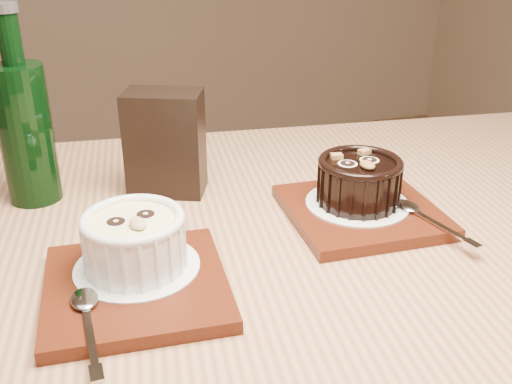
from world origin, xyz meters
TOP-DOWN VIEW (x-y plane):
  - table at (0.20, 0.13)m, footprint 1.28×0.92m
  - tray_left at (0.07, 0.08)m, footprint 0.19×0.19m
  - doily_left at (0.08, 0.11)m, footprint 0.13×0.13m
  - ramekin_white at (0.08, 0.11)m, footprint 0.11×0.11m
  - spoon_left at (0.02, 0.03)m, footprint 0.03×0.13m
  - tray_right at (0.36, 0.17)m, footprint 0.19×0.19m
  - doily_right at (0.36, 0.17)m, footprint 0.13×0.13m
  - ramekin_dark at (0.36, 0.17)m, footprint 0.10×0.10m
  - spoon_right at (0.42, 0.11)m, footprint 0.05×0.14m
  - condiment_stand at (0.14, 0.32)m, footprint 0.12×0.09m
  - green_bottle at (-0.03, 0.35)m, footprint 0.07×0.07m

SIDE VIEW (x-z plane):
  - table at x=0.20m, z-range 0.28..1.03m
  - tray_left at x=0.07m, z-range 0.75..0.76m
  - tray_right at x=0.36m, z-range 0.75..0.76m
  - doily_left at x=0.08m, z-range 0.77..0.77m
  - doily_right at x=0.36m, z-range 0.77..0.77m
  - spoon_left at x=0.02m, z-range 0.77..0.77m
  - spoon_right at x=0.42m, z-range 0.77..0.77m
  - ramekin_dark at x=0.36m, z-range 0.77..0.83m
  - ramekin_white at x=0.08m, z-range 0.77..0.83m
  - condiment_stand at x=0.14m, z-range 0.75..0.89m
  - green_bottle at x=-0.03m, z-range 0.72..0.98m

